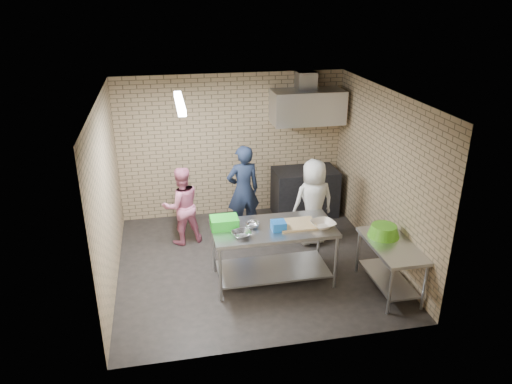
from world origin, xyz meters
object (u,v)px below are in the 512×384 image
at_px(blue_tub, 278,226).
at_px(bottle_red, 307,108).
at_px(prep_table, 273,254).
at_px(bottle_green, 327,108).
at_px(man_navy, 243,190).
at_px(woman_pink, 182,206).
at_px(side_counter, 389,267).
at_px(stove, 305,192).
at_px(woman_white, 313,202).
at_px(green_crate, 224,223).
at_px(green_basin, 384,231).

xyz_separation_m(blue_tub, bottle_red, (1.14, 2.51, 1.08)).
bearing_deg(prep_table, bottle_green, 56.61).
xyz_separation_m(man_navy, woman_pink, (-1.09, -0.15, -0.13)).
xyz_separation_m(side_counter, man_navy, (-1.75, 2.20, 0.44)).
relative_size(stove, bottle_red, 6.67).
xyz_separation_m(bottle_red, woman_white, (-0.25, -1.39, -1.28)).
distance_m(woman_pink, woman_white, 2.23).
bearing_deg(green_crate, woman_white, 28.93).
bearing_deg(green_crate, side_counter, -17.10).
bearing_deg(man_navy, blue_tub, 87.55).
bearing_deg(woman_white, green_basin, 107.90).
bearing_deg(green_crate, bottle_green, 45.00).
bearing_deg(blue_tub, green_basin, -8.74).
bearing_deg(prep_table, bottle_red, 63.76).
bearing_deg(bottle_green, bottle_red, 180.00).
relative_size(side_counter, stove, 1.00).
xyz_separation_m(prep_table, man_navy, (-0.16, 1.61, 0.37)).
xyz_separation_m(bottle_green, woman_pink, (-2.83, -0.94, -1.33)).
distance_m(green_crate, man_navy, 1.60).
bearing_deg(woman_pink, man_navy, 174.23).
bearing_deg(man_navy, prep_table, 86.23).
bearing_deg(side_counter, woman_pink, 144.18).
bearing_deg(woman_white, bottle_red, -107.63).
xyz_separation_m(stove, blue_tub, (-1.09, -2.27, 0.50)).
height_order(man_navy, woman_pink, man_navy).
bearing_deg(green_basin, stove, 99.76).
distance_m(side_counter, stove, 2.79).
relative_size(green_crate, green_basin, 0.86).
bearing_deg(man_navy, green_crate, 60.70).
bearing_deg(bottle_red, blue_tub, -114.39).
relative_size(green_basin, bottle_red, 2.56).
bearing_deg(bottle_red, prep_table, -116.24).
relative_size(woman_pink, woman_white, 0.91).
bearing_deg(stove, green_basin, -80.24).
relative_size(prep_table, blue_tub, 9.00).
xyz_separation_m(side_counter, blue_tub, (-1.54, 0.48, 0.58)).
height_order(green_basin, man_navy, man_navy).
distance_m(bottle_red, woman_white, 1.90).
height_order(green_crate, blue_tub, green_crate).
height_order(stove, man_navy, man_navy).
distance_m(blue_tub, man_navy, 1.73).
height_order(side_counter, man_navy, man_navy).
bearing_deg(side_counter, prep_table, 159.81).
xyz_separation_m(blue_tub, woman_pink, (-1.30, 1.56, -0.27)).
bearing_deg(prep_table, woman_pink, 130.47).
bearing_deg(blue_tub, prep_table, 116.57).
relative_size(prep_table, green_basin, 3.86).
relative_size(prep_table, bottle_green, 11.85).
bearing_deg(bottle_red, woman_white, -100.42).
xyz_separation_m(bottle_red, woman_pink, (-2.43, -0.94, -1.35)).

